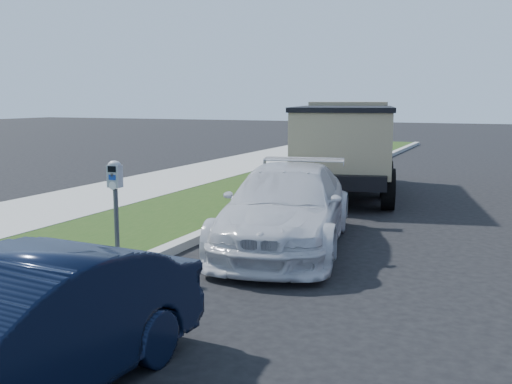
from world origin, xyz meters
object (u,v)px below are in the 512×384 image
at_px(dump_truck, 345,142).
at_px(white_wagon, 288,207).
at_px(navy_sedan, 14,336).
at_px(parking_meter, 115,189).

bearing_deg(dump_truck, white_wagon, -96.06).
distance_m(white_wagon, navy_sedan, 6.13).
height_order(parking_meter, navy_sedan, parking_meter).
height_order(white_wagon, navy_sedan, white_wagon).
height_order(parking_meter, dump_truck, dump_truck).
bearing_deg(navy_sedan, parking_meter, 117.62).
bearing_deg(dump_truck, navy_sedan, -99.86).
bearing_deg(white_wagon, parking_meter, -138.19).
bearing_deg(white_wagon, navy_sedan, -102.71).
distance_m(white_wagon, dump_truck, 6.64).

